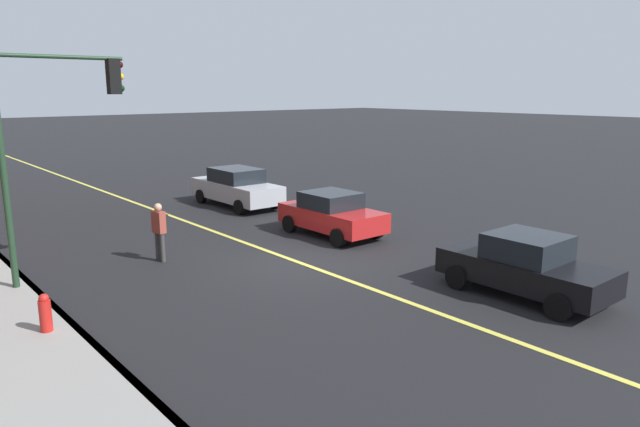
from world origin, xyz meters
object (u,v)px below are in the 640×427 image
car_red (332,214)px  pedestrian_with_backpack (160,227)px  car_black (525,266)px  fire_hydrant (46,316)px  traffic_light_mast (49,126)px  car_silver (236,187)px

car_red → pedestrian_with_backpack: bearing=81.3°
car_black → fire_hydrant: size_ratio=4.31×
traffic_light_mast → car_red: bearing=-94.4°
car_red → fire_hydrant: size_ratio=4.12×
car_silver → car_black: car_silver is taller
car_black → car_red: (7.49, -0.34, 0.00)m
car_red → traffic_light_mast: traffic_light_mast is taller
car_red → fire_hydrant: (-2.65, 9.94, -0.29)m
car_red → pedestrian_with_backpack: (0.90, 5.83, 0.25)m
car_silver → car_black: (-13.93, 0.58, -0.06)m
car_red → fire_hydrant: bearing=104.9°
pedestrian_with_backpack → traffic_light_mast: size_ratio=0.29×
pedestrian_with_backpack → fire_hydrant: (-3.55, 4.11, -0.54)m
pedestrian_with_backpack → fire_hydrant: pedestrian_with_backpack is taller
car_silver → car_red: (-6.45, 0.24, -0.06)m
fire_hydrant → traffic_light_mast: bearing=-21.7°
car_black → traffic_light_mast: size_ratio=0.68×
car_silver → pedestrian_with_backpack: size_ratio=2.77×
traffic_light_mast → fire_hydrant: (-3.31, 1.32, -3.58)m
car_silver → pedestrian_with_backpack: 8.23m
car_red → fire_hydrant: car_red is taller
car_silver → car_black: bearing=177.6°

